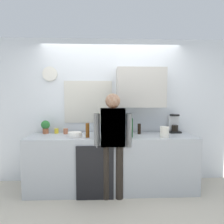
# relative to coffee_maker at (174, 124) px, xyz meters

# --- Properties ---
(ground_plane) EXTENTS (8.00, 8.00, 0.00)m
(ground_plane) POSITION_rel_coffee_maker_xyz_m (-1.13, -0.56, -1.06)
(ground_plane) COLOR beige
(kitchen_counter) EXTENTS (2.73, 0.64, 0.91)m
(kitchen_counter) POSITION_rel_coffee_maker_xyz_m (-1.13, -0.26, -0.60)
(kitchen_counter) COLOR #B2B7BC
(kitchen_counter) RESTS_ON ground_plane
(dishwasher_panel) EXTENTS (0.56, 0.02, 0.82)m
(dishwasher_panel) POSITION_rel_coffee_maker_xyz_m (-1.40, -0.59, -0.65)
(dishwasher_panel) COLOR black
(dishwasher_panel) RESTS_ON ground_plane
(back_wall_assembly) EXTENTS (4.33, 0.42, 2.60)m
(back_wall_assembly) POSITION_rel_coffee_maker_xyz_m (-1.07, 0.14, 0.30)
(back_wall_assembly) COLOR silver
(back_wall_assembly) RESTS_ON ground_plane
(coffee_maker) EXTENTS (0.20, 0.20, 0.33)m
(coffee_maker) POSITION_rel_coffee_maker_xyz_m (0.00, 0.00, 0.00)
(coffee_maker) COLOR black
(coffee_maker) RESTS_ON kitchen_counter
(bottle_green_wine) EXTENTS (0.07, 0.07, 0.30)m
(bottle_green_wine) POSITION_rel_coffee_maker_xyz_m (-0.84, -0.40, 0.00)
(bottle_green_wine) COLOR #195923
(bottle_green_wine) RESTS_ON kitchen_counter
(bottle_red_vinegar) EXTENTS (0.06, 0.06, 0.22)m
(bottle_red_vinegar) POSITION_rel_coffee_maker_xyz_m (-1.26, -0.46, -0.04)
(bottle_red_vinegar) COLOR maroon
(bottle_red_vinegar) RESTS_ON kitchen_counter
(bottle_clear_soda) EXTENTS (0.09, 0.09, 0.28)m
(bottle_clear_soda) POSITION_rel_coffee_maker_xyz_m (-1.22, -0.17, -0.01)
(bottle_clear_soda) COLOR #2D8C33
(bottle_clear_soda) RESTS_ON kitchen_counter
(bottle_amber_beer) EXTENTS (0.06, 0.06, 0.23)m
(bottle_amber_beer) POSITION_rel_coffee_maker_xyz_m (-1.52, -0.41, -0.03)
(bottle_amber_beer) COLOR brown
(bottle_amber_beer) RESTS_ON kitchen_counter
(bottle_dark_sauce) EXTENTS (0.06, 0.06, 0.18)m
(bottle_dark_sauce) POSITION_rel_coffee_maker_xyz_m (-0.66, -0.14, -0.06)
(bottle_dark_sauce) COLOR black
(bottle_dark_sauce) RESTS_ON kitchen_counter
(cup_terracotta_mug) EXTENTS (0.08, 0.08, 0.09)m
(cup_terracotta_mug) POSITION_rel_coffee_maker_xyz_m (-1.93, -0.08, -0.10)
(cup_terracotta_mug) COLOR #B26647
(cup_terracotta_mug) RESTS_ON kitchen_counter
(cup_yellow_cup) EXTENTS (0.07, 0.07, 0.08)m
(cup_yellow_cup) POSITION_rel_coffee_maker_xyz_m (-2.10, -0.02, -0.10)
(cup_yellow_cup) COLOR yellow
(cup_yellow_cup) RESTS_ON kitchen_counter
(mixing_bowl) EXTENTS (0.22, 0.22, 0.08)m
(mixing_bowl) POSITION_rel_coffee_maker_xyz_m (-1.73, -0.37, -0.11)
(mixing_bowl) COLOR white
(mixing_bowl) RESTS_ON kitchen_counter
(potted_plant) EXTENTS (0.15, 0.15, 0.23)m
(potted_plant) POSITION_rel_coffee_maker_xyz_m (-2.29, -0.04, -0.01)
(potted_plant) COLOR #9E5638
(potted_plant) RESTS_ON kitchen_counter
(storage_canister) EXTENTS (0.14, 0.14, 0.17)m
(storage_canister) POSITION_rel_coffee_maker_xyz_m (-0.31, -0.45, -0.06)
(storage_canister) COLOR silver
(storage_canister) RESTS_ON kitchen_counter
(person_at_sink) EXTENTS (0.57, 0.22, 1.60)m
(person_at_sink) POSITION_rel_coffee_maker_xyz_m (-1.13, -0.56, -0.11)
(person_at_sink) COLOR #3F4766
(person_at_sink) RESTS_ON ground_plane
(person_guest) EXTENTS (0.57, 0.22, 1.60)m
(person_guest) POSITION_rel_coffee_maker_xyz_m (-1.13, -0.56, -0.11)
(person_guest) COLOR brown
(person_guest) RESTS_ON ground_plane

